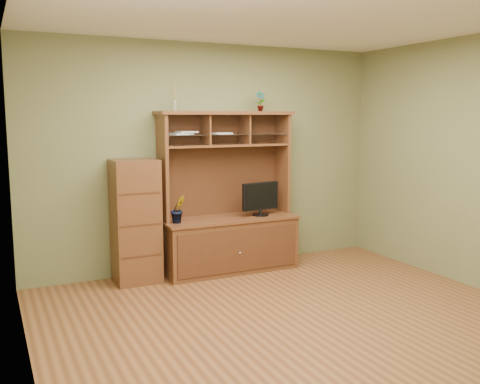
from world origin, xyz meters
TOP-DOWN VIEW (x-y plane):
  - room at (0.00, 0.00)m, footprint 4.54×4.04m
  - media_hutch at (0.12, 1.73)m, footprint 1.66×0.61m
  - monitor at (0.51, 1.65)m, footprint 0.51×0.20m
  - orchid_plant at (-0.54, 1.65)m, footprint 0.19×0.16m
  - top_plant at (0.58, 1.80)m, footprint 0.14×0.11m
  - reed_diffuser at (-0.50, 1.80)m, footprint 0.06×0.06m
  - magazines at (-0.26, 1.81)m, footprint 0.77×0.24m
  - side_cabinet at (-1.00, 1.76)m, footprint 0.49×0.45m

SIDE VIEW (x-z plane):
  - media_hutch at x=0.12m, z-range -0.43..1.47m
  - side_cabinet at x=-1.00m, z-range 0.00..1.37m
  - orchid_plant at x=-0.54m, z-range 0.65..0.96m
  - monitor at x=0.51m, z-range 0.66..1.06m
  - room at x=0.00m, z-range -0.02..2.72m
  - magazines at x=-0.26m, z-range 1.63..1.67m
  - top_plant at x=0.58m, z-range 1.90..2.15m
  - reed_diffuser at x=-0.50m, z-range 1.87..2.18m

